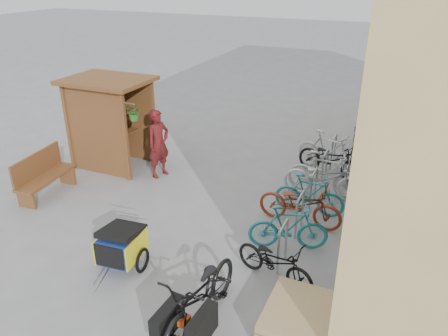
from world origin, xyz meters
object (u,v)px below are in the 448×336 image
at_px(bike_1, 288,228).
at_px(bike_3, 309,195).
at_px(cargo_bike, 201,298).
at_px(kiosk, 107,110).
at_px(bench, 43,174).
at_px(bike_4, 324,178).
at_px(bike_2, 300,204).
at_px(person_kiosk, 159,144).
at_px(shopping_carts, 368,130).
at_px(bike_6, 331,159).
at_px(bike_5, 325,174).
at_px(pallet_stack, 300,319).
at_px(bike_0, 275,261).
at_px(child_trailer, 121,244).
at_px(bike_7, 328,152).

bearing_deg(bike_1, bike_3, -21.26).
bearing_deg(cargo_bike, kiosk, 141.14).
distance_m(bench, bike_4, 6.62).
height_order(bike_1, bike_2, bike_2).
bearing_deg(person_kiosk, shopping_carts, -32.76).
bearing_deg(kiosk, bike_6, 16.15).
distance_m(cargo_bike, bike_5, 5.03).
distance_m(bench, bike_1, 5.93).
bearing_deg(person_kiosk, bike_1, -97.34).
bearing_deg(pallet_stack, bench, 165.05).
bearing_deg(bike_6, shopping_carts, 1.67).
distance_m(person_kiosk, bike_4, 4.20).
xyz_separation_m(pallet_stack, person_kiosk, (-4.71, 3.80, 0.68)).
distance_m(kiosk, bike_0, 6.41).
bearing_deg(person_kiosk, child_trailer, -141.57).
bearing_deg(pallet_stack, bike_5, 97.47).
height_order(shopping_carts, person_kiosk, person_kiosk).
relative_size(bike_2, bike_5, 1.00).
relative_size(child_trailer, bike_4, 0.77).
relative_size(kiosk, bike_3, 1.63).
xyz_separation_m(shopping_carts, bike_3, (-0.70, -4.28, -0.16)).
height_order(pallet_stack, bike_0, bike_0).
xyz_separation_m(bike_1, bike_5, (0.17, 2.48, 0.08)).
relative_size(bike_2, bike_7, 0.98).
relative_size(pallet_stack, bike_5, 0.67).
bearing_deg(bench, child_trailer, -31.10).
bearing_deg(pallet_stack, bike_3, 101.47).
xyz_separation_m(bike_2, bike_7, (0.01, 2.84, 0.08)).
relative_size(cargo_bike, bike_3, 1.38).
bearing_deg(pallet_stack, child_trailer, 176.07).
xyz_separation_m(kiosk, person_kiosk, (1.56, -0.07, -0.66)).
bearing_deg(kiosk, bike_3, -4.35).
xyz_separation_m(bike_3, bike_4, (0.14, 0.86, 0.04)).
xyz_separation_m(pallet_stack, bike_2, (-0.78, 2.94, 0.26)).
xyz_separation_m(pallet_stack, child_trailer, (-3.34, 0.23, 0.26)).
bearing_deg(bike_5, bike_0, 179.19).
height_order(kiosk, child_trailer, kiosk).
height_order(pallet_stack, person_kiosk, person_kiosk).
relative_size(bike_2, bike_3, 1.17).
bearing_deg(shopping_carts, bike_4, -99.35).
relative_size(person_kiosk, bike_5, 0.99).
xyz_separation_m(cargo_bike, bike_4, (0.82, 4.82, -0.04)).
xyz_separation_m(child_trailer, person_kiosk, (-1.37, 3.57, 0.42)).
bearing_deg(pallet_stack, kiosk, 148.34).
height_order(pallet_stack, shopping_carts, shopping_carts).
bearing_deg(bike_3, kiosk, 83.22).
distance_m(kiosk, bike_2, 5.68).
bearing_deg(bike_1, pallet_stack, -178.18).
bearing_deg(kiosk, child_trailer, -51.13).
xyz_separation_m(bench, child_trailer, (3.34, -1.56, -0.06)).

